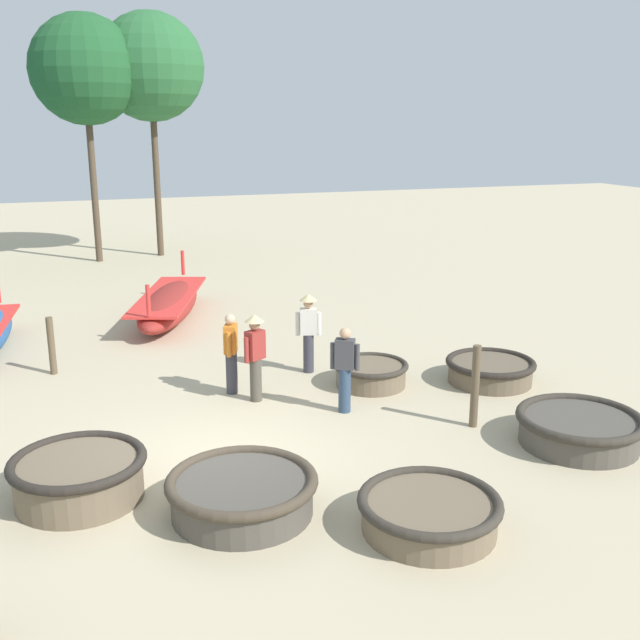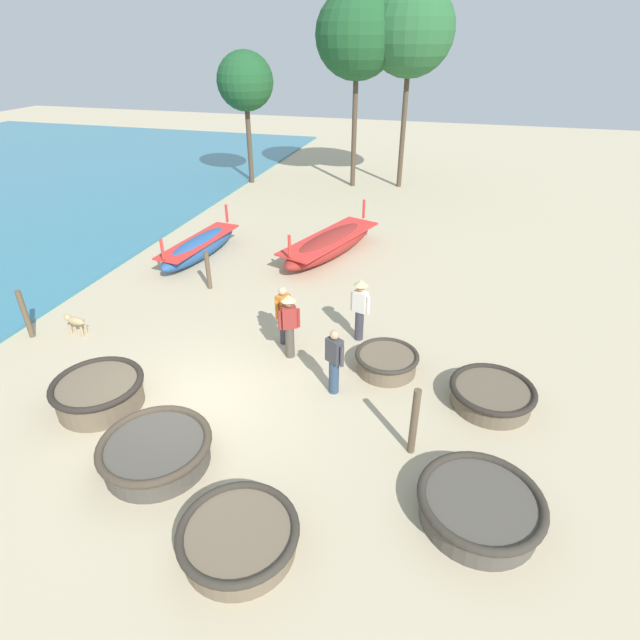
# 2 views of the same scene
# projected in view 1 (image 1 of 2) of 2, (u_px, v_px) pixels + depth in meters

# --- Properties ---
(ground_plane) EXTENTS (80.00, 80.00, 0.00)m
(ground_plane) POSITION_uv_depth(u_px,v_px,m) (212.00, 462.00, 11.51)
(ground_plane) COLOR #BCAD8C
(coracle_weathered) EXTENTS (1.48, 1.48, 0.48)m
(coracle_weathered) POSITION_uv_depth(u_px,v_px,m) (371.00, 373.00, 14.75)
(coracle_weathered) COLOR brown
(coracle_weathered) RESTS_ON ground
(coracle_beside_post) EXTENTS (1.86, 1.86, 0.48)m
(coracle_beside_post) POSITION_uv_depth(u_px,v_px,m) (429.00, 512.00, 9.54)
(coracle_beside_post) COLOR brown
(coracle_beside_post) RESTS_ON ground
(coracle_front_left) EXTENTS (1.88, 1.88, 0.64)m
(coracle_front_left) POSITION_uv_depth(u_px,v_px,m) (79.00, 476.00, 10.32)
(coracle_front_left) COLOR brown
(coracle_front_left) RESTS_ON ground
(coracle_tilted) EXTENTS (2.03, 2.03, 0.53)m
(coracle_tilted) POSITION_uv_depth(u_px,v_px,m) (579.00, 428.00, 12.06)
(coracle_tilted) COLOR #4C473F
(coracle_tilted) RESTS_ON ground
(coracle_center) EXTENTS (2.04, 2.04, 0.55)m
(coracle_center) POSITION_uv_depth(u_px,v_px,m) (242.00, 493.00, 9.96)
(coracle_center) COLOR #4C473F
(coracle_center) RESTS_ON ground
(coracle_front_right) EXTENTS (1.78, 1.78, 0.48)m
(coracle_front_right) POSITION_uv_depth(u_px,v_px,m) (490.00, 370.00, 14.93)
(coracle_front_right) COLOR brown
(coracle_front_right) RESTS_ON ground
(long_boat_blue_hull) EXTENTS (2.80, 5.08, 1.44)m
(long_boat_blue_hull) POSITION_uv_depth(u_px,v_px,m) (169.00, 304.00, 19.54)
(long_boat_blue_hull) COLOR maroon
(long_boat_blue_hull) RESTS_ON ground
(fisherman_hauling) EXTENTS (0.34, 0.49, 1.57)m
(fisherman_hauling) POSITION_uv_depth(u_px,v_px,m) (231.00, 351.00, 14.19)
(fisherman_hauling) COLOR #383842
(fisherman_hauling) RESTS_ON ground
(fisherman_standing_right) EXTENTS (0.47, 0.36, 1.67)m
(fisherman_standing_right) POSITION_uv_depth(u_px,v_px,m) (255.00, 352.00, 13.78)
(fisherman_standing_right) COLOR #4C473D
(fisherman_standing_right) RESTS_ON ground
(fisherman_standing_left) EXTENTS (0.51, 0.36, 1.67)m
(fisherman_standing_left) POSITION_uv_depth(u_px,v_px,m) (308.00, 328.00, 15.36)
(fisherman_standing_left) COLOR #383842
(fisherman_standing_left) RESTS_ON ground
(fisherman_crouching) EXTENTS (0.47, 0.36, 1.57)m
(fisherman_crouching) POSITION_uv_depth(u_px,v_px,m) (345.00, 368.00, 13.28)
(fisherman_crouching) COLOR #2D425B
(fisherman_crouching) RESTS_ON ground
(mooring_post_inland) EXTENTS (0.14, 0.14, 1.45)m
(mooring_post_inland) POSITION_uv_depth(u_px,v_px,m) (475.00, 386.00, 12.67)
(mooring_post_inland) COLOR brown
(mooring_post_inland) RESTS_ON ground
(mooring_post_shoreline) EXTENTS (0.14, 0.14, 1.21)m
(mooring_post_shoreline) POSITION_uv_depth(u_px,v_px,m) (51.00, 346.00, 15.33)
(mooring_post_shoreline) COLOR brown
(mooring_post_shoreline) RESTS_ON ground
(tree_center) EXTENTS (3.79, 3.79, 8.64)m
(tree_center) POSITION_uv_depth(u_px,v_px,m) (85.00, 70.00, 25.90)
(tree_center) COLOR #4C3D2D
(tree_center) RESTS_ON ground
(tree_rightmost) EXTENTS (3.88, 3.88, 8.85)m
(tree_rightmost) POSITION_uv_depth(u_px,v_px,m) (150.00, 67.00, 27.04)
(tree_rightmost) COLOR #4C3D2D
(tree_rightmost) RESTS_ON ground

